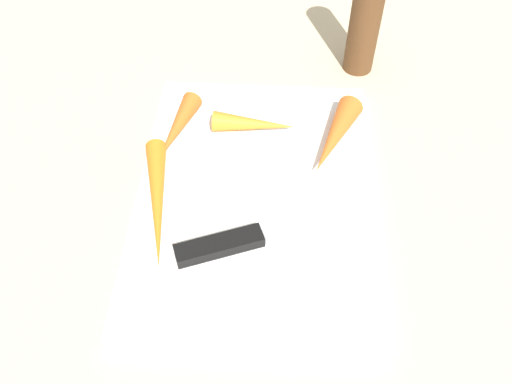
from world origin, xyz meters
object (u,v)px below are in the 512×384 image
at_px(pepper_grinder, 367,12).
at_px(knife, 232,243).
at_px(carrot_longest, 157,202).
at_px(carrot_long, 334,137).
at_px(carrot_short, 177,128).
at_px(cutting_board, 256,195).
at_px(carrot_shortest, 255,124).

bearing_deg(pepper_grinder, knife, 154.77).
height_order(carrot_longest, pepper_grinder, pepper_grinder).
bearing_deg(carrot_long, carrot_short, -70.33).
xyz_separation_m(carrot_longest, carrot_short, (0.11, -0.00, 0.00)).
bearing_deg(knife, pepper_grinder, 44.04).
bearing_deg(cutting_board, carrot_short, 50.33).
bearing_deg(knife, carrot_long, 33.15).
bearing_deg(carrot_short, knife, 41.03).
distance_m(carrot_shortest, pepper_grinder, 0.21).
bearing_deg(carrot_long, cutting_board, -27.43).
relative_size(carrot_longest, carrot_long, 1.40).
bearing_deg(pepper_grinder, carrot_longest, 139.53).
xyz_separation_m(cutting_board, carrot_short, (0.08, 0.10, 0.02)).
xyz_separation_m(carrot_long, carrot_short, (0.01, 0.19, -0.00)).
distance_m(carrot_shortest, carrot_long, 0.10).
bearing_deg(carrot_short, cutting_board, 64.27).
xyz_separation_m(cutting_board, carrot_longest, (-0.03, 0.10, 0.02)).
xyz_separation_m(carrot_longest, carrot_long, (0.10, -0.19, 0.00)).
bearing_deg(carrot_long, knife, -14.29).
bearing_deg(pepper_grinder, carrot_shortest, 137.55).
distance_m(carrot_longest, pepper_grinder, 0.36).
distance_m(knife, carrot_longest, 0.09).
bearing_deg(carrot_longest, carrot_short, 167.16).
bearing_deg(pepper_grinder, carrot_short, 125.07).
xyz_separation_m(cutting_board, carrot_long, (0.07, -0.09, 0.02)).
height_order(carrot_long, pepper_grinder, pepper_grinder).
bearing_deg(cutting_board, carrot_long, -49.26).
bearing_deg(carrot_shortest, pepper_grinder, 50.53).
distance_m(carrot_shortest, carrot_longest, 0.16).
xyz_separation_m(cutting_board, knife, (-0.07, 0.02, 0.01)).
bearing_deg(carrot_shortest, cutting_board, -82.84).
distance_m(cutting_board, carrot_long, 0.12).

